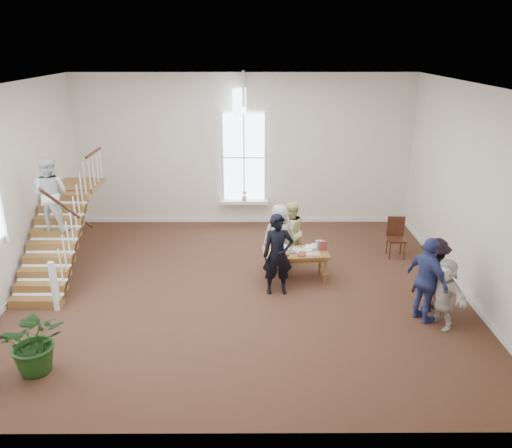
{
  "coord_description": "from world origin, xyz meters",
  "views": [
    {
      "loc": [
        0.29,
        -10.22,
        5.35
      ],
      "look_at": [
        0.34,
        0.4,
        1.42
      ],
      "focal_mm": 35.0,
      "sensor_mm": 36.0,
      "label": 1
    }
  ],
  "objects_px": {
    "police_officer": "(278,255)",
    "floor_plant": "(35,341)",
    "library_table": "(296,255)",
    "person_yellow": "(290,232)",
    "side_chair": "(396,234)",
    "woman_cluster_c": "(444,293)",
    "woman_cluster_b": "(433,275)",
    "woman_cluster_a": "(427,280)",
    "elderly_woman": "(280,237)"
  },
  "relations": [
    {
      "from": "person_yellow",
      "to": "woman_cluster_b",
      "type": "distance_m",
      "value": 3.74
    },
    {
      "from": "person_yellow",
      "to": "woman_cluster_c",
      "type": "distance_m",
      "value": 4.21
    },
    {
      "from": "library_table",
      "to": "police_officer",
      "type": "bearing_deg",
      "value": -129.34
    },
    {
      "from": "person_yellow",
      "to": "floor_plant",
      "type": "bearing_deg",
      "value": 8.08
    },
    {
      "from": "woman_cluster_c",
      "to": "floor_plant",
      "type": "distance_m",
      "value": 7.54
    },
    {
      "from": "woman_cluster_b",
      "to": "woman_cluster_c",
      "type": "xyz_separation_m",
      "value": [
        0.0,
        -0.65,
        -0.08
      ]
    },
    {
      "from": "elderly_woman",
      "to": "woman_cluster_b",
      "type": "relative_size",
      "value": 1.04
    },
    {
      "from": "woman_cluster_a",
      "to": "floor_plant",
      "type": "distance_m",
      "value": 7.3
    },
    {
      "from": "elderly_woman",
      "to": "woman_cluster_b",
      "type": "xyz_separation_m",
      "value": [
        3.08,
        -2.0,
        -0.03
      ]
    },
    {
      "from": "woman_cluster_a",
      "to": "woman_cluster_c",
      "type": "height_order",
      "value": "woman_cluster_a"
    },
    {
      "from": "police_officer",
      "to": "person_yellow",
      "type": "xyz_separation_m",
      "value": [
        0.4,
        1.75,
        -0.14
      ]
    },
    {
      "from": "police_officer",
      "to": "side_chair",
      "type": "height_order",
      "value": "police_officer"
    },
    {
      "from": "woman_cluster_c",
      "to": "woman_cluster_a",
      "type": "bearing_deg",
      "value": -149.26
    },
    {
      "from": "police_officer",
      "to": "elderly_woman",
      "type": "height_order",
      "value": "police_officer"
    },
    {
      "from": "police_officer",
      "to": "floor_plant",
      "type": "distance_m",
      "value": 5.09
    },
    {
      "from": "library_table",
      "to": "person_yellow",
      "type": "relative_size",
      "value": 1.0
    },
    {
      "from": "woman_cluster_a",
      "to": "floor_plant",
      "type": "relative_size",
      "value": 1.5
    },
    {
      "from": "woman_cluster_c",
      "to": "floor_plant",
      "type": "height_order",
      "value": "woman_cluster_c"
    },
    {
      "from": "woman_cluster_b",
      "to": "person_yellow",
      "type": "bearing_deg",
      "value": -70.64
    },
    {
      "from": "woman_cluster_c",
      "to": "side_chair",
      "type": "height_order",
      "value": "woman_cluster_c"
    },
    {
      "from": "side_chair",
      "to": "library_table",
      "type": "bearing_deg",
      "value": -150.65
    },
    {
      "from": "person_yellow",
      "to": "floor_plant",
      "type": "height_order",
      "value": "person_yellow"
    },
    {
      "from": "elderly_woman",
      "to": "side_chair",
      "type": "height_order",
      "value": "elderly_woman"
    },
    {
      "from": "person_yellow",
      "to": "woman_cluster_b",
      "type": "xyz_separation_m",
      "value": [
        2.78,
        -2.5,
        0.01
      ]
    },
    {
      "from": "library_table",
      "to": "side_chair",
      "type": "xyz_separation_m",
      "value": [
        2.73,
        1.39,
        -0.04
      ]
    },
    {
      "from": "police_officer",
      "to": "elderly_woman",
      "type": "bearing_deg",
      "value": 80.92
    },
    {
      "from": "floor_plant",
      "to": "side_chair",
      "type": "height_order",
      "value": "floor_plant"
    },
    {
      "from": "library_table",
      "to": "woman_cluster_b",
      "type": "height_order",
      "value": "woman_cluster_b"
    },
    {
      "from": "floor_plant",
      "to": "person_yellow",
      "type": "bearing_deg",
      "value": 44.7
    },
    {
      "from": "elderly_woman",
      "to": "woman_cluster_a",
      "type": "xyz_separation_m",
      "value": [
        2.8,
        -2.45,
        0.06
      ]
    },
    {
      "from": "library_table",
      "to": "side_chair",
      "type": "distance_m",
      "value": 3.06
    },
    {
      "from": "elderly_woman",
      "to": "woman_cluster_c",
      "type": "relative_size",
      "value": 1.16
    },
    {
      "from": "woman_cluster_c",
      "to": "floor_plant",
      "type": "xyz_separation_m",
      "value": [
        -7.4,
        -1.42,
        -0.12
      ]
    },
    {
      "from": "side_chair",
      "to": "floor_plant",
      "type": "bearing_deg",
      "value": -144.26
    },
    {
      "from": "woman_cluster_b",
      "to": "side_chair",
      "type": "bearing_deg",
      "value": -118.72
    },
    {
      "from": "library_table",
      "to": "side_chair",
      "type": "relative_size",
      "value": 1.5
    },
    {
      "from": "library_table",
      "to": "police_officer",
      "type": "xyz_separation_m",
      "value": [
        -0.45,
        -0.66,
        0.3
      ]
    },
    {
      "from": "library_table",
      "to": "woman_cluster_b",
      "type": "relative_size",
      "value": 0.98
    },
    {
      "from": "library_table",
      "to": "floor_plant",
      "type": "height_order",
      "value": "floor_plant"
    },
    {
      "from": "woman_cluster_b",
      "to": "floor_plant",
      "type": "distance_m",
      "value": 7.69
    },
    {
      "from": "person_yellow",
      "to": "woman_cluster_b",
      "type": "relative_size",
      "value": 0.99
    },
    {
      "from": "library_table",
      "to": "woman_cluster_c",
      "type": "bearing_deg",
      "value": -41.87
    },
    {
      "from": "person_yellow",
      "to": "woman_cluster_c",
      "type": "bearing_deg",
      "value": 94.77
    },
    {
      "from": "side_chair",
      "to": "elderly_woman",
      "type": "bearing_deg",
      "value": -163.13
    },
    {
      "from": "police_officer",
      "to": "woman_cluster_b",
      "type": "bearing_deg",
      "value": -17.85
    },
    {
      "from": "side_chair",
      "to": "police_officer",
      "type": "bearing_deg",
      "value": -144.87
    },
    {
      "from": "library_table",
      "to": "elderly_woman",
      "type": "bearing_deg",
      "value": 115.95
    },
    {
      "from": "elderly_woman",
      "to": "woman_cluster_c",
      "type": "height_order",
      "value": "elderly_woman"
    },
    {
      "from": "library_table",
      "to": "police_officer",
      "type": "relative_size",
      "value": 0.85
    },
    {
      "from": "person_yellow",
      "to": "woman_cluster_c",
      "type": "height_order",
      "value": "person_yellow"
    }
  ]
}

